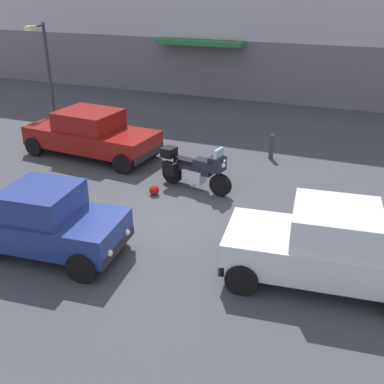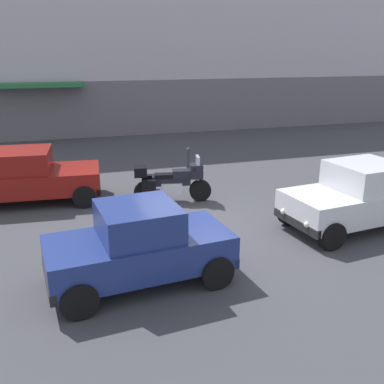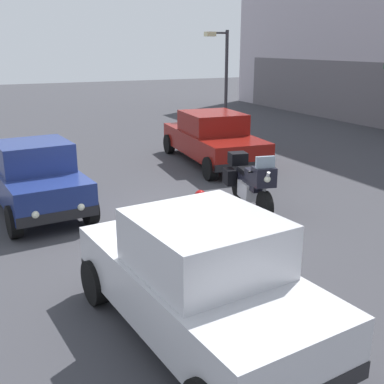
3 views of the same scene
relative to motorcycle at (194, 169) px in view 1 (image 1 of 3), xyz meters
name	(u,v)px [view 1 (image 1 of 3)]	position (x,y,z in m)	size (l,w,h in m)	color
ground_plane	(161,223)	(-0.02, -2.21, -0.62)	(80.00, 80.00, 0.00)	#38383D
motorcycle	(194,169)	(0.00, 0.00, 0.00)	(2.25, 0.97, 1.36)	black
helmet	(154,190)	(-0.88, -0.80, -0.48)	(0.28, 0.28, 0.28)	#990C0C
car_hatchback_near	(327,247)	(4.00, -3.21, 0.19)	(4.00, 2.16, 1.64)	silver
car_sedan_far	(91,134)	(-4.20, 1.24, 0.16)	(4.68, 2.24, 1.56)	maroon
car_compact_side	(45,221)	(-1.73, -4.33, 0.15)	(3.58, 1.99, 1.56)	navy
streetlamp_curbside	(45,65)	(-7.36, 3.26, 1.89)	(0.28, 0.94, 4.04)	#2D2D33
bollard_curbside	(272,146)	(1.49, 3.22, -0.16)	(0.16, 0.16, 0.86)	#333338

